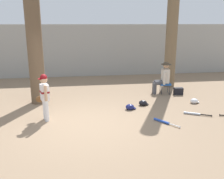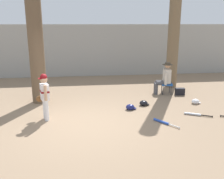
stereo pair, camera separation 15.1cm
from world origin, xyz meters
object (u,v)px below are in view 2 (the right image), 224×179
at_px(tree_near_player, 36,42).
at_px(batting_helmet_white, 195,102).
at_px(young_ballplayer, 44,94).
at_px(bat_blue_youth, 163,122).
at_px(tree_behind_spectator, 174,26).
at_px(batting_helmet_navy, 130,107).
at_px(batting_helmet_black, 144,103).
at_px(folding_stool, 167,84).
at_px(bat_aluminum_silver, 195,114).
at_px(handbag_beside_stool, 180,91).
at_px(seated_spectator, 164,77).

xyz_separation_m(tree_near_player, batting_helmet_white, (5.19, -0.85, -1.94)).
height_order(young_ballplayer, bat_blue_youth, young_ballplayer).
distance_m(tree_behind_spectator, batting_helmet_navy, 4.27).
bearing_deg(batting_helmet_black, bat_blue_youth, -84.16).
bearing_deg(folding_stool, bat_aluminum_silver, -88.38).
relative_size(handbag_beside_stool, batting_helmet_white, 1.13).
bearing_deg(bat_aluminum_silver, batting_helmet_navy, 157.65).
distance_m(seated_spectator, batting_helmet_white, 1.58).
height_order(folding_stool, handbag_beside_stool, folding_stool).
xyz_separation_m(bat_aluminum_silver, batting_helmet_black, (-1.26, 1.07, 0.04)).
xyz_separation_m(batting_helmet_navy, batting_helmet_black, (0.51, 0.34, -0.00)).
relative_size(tree_behind_spectator, handbag_beside_stool, 16.91).
distance_m(young_ballplayer, bat_blue_youth, 3.32).
bearing_deg(tree_behind_spectator, batting_helmet_white, -89.91).
distance_m(bat_blue_youth, bat_aluminum_silver, 1.20).
bearing_deg(bat_aluminum_silver, tree_near_player, 158.00).
bearing_deg(seated_spectator, batting_helmet_white, -62.96).
relative_size(young_ballplayer, handbag_beside_stool, 3.84).
bearing_deg(batting_helmet_navy, handbag_beside_stool, 32.73).
distance_m(tree_behind_spectator, handbag_beside_stool, 2.69).
relative_size(tree_near_player, bat_blue_youth, 6.77).
distance_m(tree_near_player, bat_aluminum_silver, 5.43).
height_order(folding_stool, bat_blue_youth, folding_stool).
relative_size(seated_spectator, bat_aluminum_silver, 1.64).
height_order(bat_blue_youth, batting_helmet_black, batting_helmet_black).
relative_size(batting_helmet_navy, batting_helmet_black, 1.01).
xyz_separation_m(tree_behind_spectator, bat_aluminum_silver, (-0.50, -3.42, -2.45)).
bearing_deg(bat_blue_youth, folding_stool, 69.60).
bearing_deg(batting_helmet_white, bat_blue_youth, -137.01).
distance_m(folding_stool, bat_aluminum_silver, 2.36).
height_order(young_ballplayer, handbag_beside_stool, young_ballplayer).
bearing_deg(folding_stool, batting_helmet_black, -133.41).
height_order(bat_aluminum_silver, batting_helmet_navy, batting_helmet_navy).
xyz_separation_m(handbag_beside_stool, batting_helmet_black, (-1.66, -1.05, -0.05)).
distance_m(bat_aluminum_silver, batting_helmet_black, 1.66).
relative_size(folding_stool, batting_helmet_navy, 1.43).
bearing_deg(seated_spectator, batting_helmet_navy, -134.83).
xyz_separation_m(seated_spectator, batting_helmet_black, (-1.10, -1.28, -0.56)).
height_order(bat_aluminum_silver, batting_helmet_white, batting_helmet_white).
bearing_deg(tree_near_player, batting_helmet_black, -13.50).
distance_m(seated_spectator, bat_blue_youth, 3.03).
distance_m(handbag_beside_stool, batting_helmet_navy, 2.58).
bearing_deg(bat_blue_youth, batting_helmet_white, 42.99).
xyz_separation_m(young_ballplayer, handbag_beside_stool, (4.67, 1.90, -0.61)).
relative_size(young_ballplayer, folding_stool, 2.87).
xyz_separation_m(folding_stool, batting_helmet_navy, (-1.71, -1.61, -0.29)).
distance_m(tree_behind_spectator, batting_helmet_white, 3.39).
xyz_separation_m(folding_stool, handbag_beside_stool, (0.46, -0.21, -0.23)).
distance_m(bat_blue_youth, batting_helmet_black, 1.54).
height_order(young_ballplayer, batting_helmet_navy, young_ballplayer).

